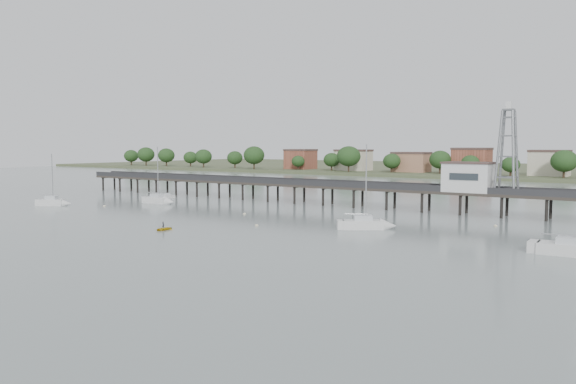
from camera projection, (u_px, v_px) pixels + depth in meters
name	position (u px, v px, depth m)	size (l,w,h in m)	color
ground_plane	(88.00, 253.00, 63.80)	(500.00, 500.00, 0.00)	slate
pier	(343.00, 187.00, 112.90)	(150.00, 5.00, 5.50)	#2D2823
pier_building	(468.00, 177.00, 98.63)	(8.40, 5.40, 5.30)	silver
lattice_tower	(507.00, 152.00, 94.62)	(3.20, 3.20, 15.50)	slate
sailboat_a	(56.00, 202.00, 113.57)	(6.65, 4.86, 10.99)	silver
sailboat_b	(161.00, 200.00, 117.77)	(7.62, 2.49, 12.53)	silver
sailboat_c	(371.00, 225.00, 81.77)	(7.80, 6.22, 12.99)	silver
white_tender	(169.00, 196.00, 130.59)	(3.27, 1.71, 1.21)	silver
yellow_dinghy	(163.00, 230.00, 80.86)	(1.94, 0.56, 2.72)	yellow
dinghy_occupant	(163.00, 230.00, 80.86)	(0.36, 0.98, 0.24)	black
mooring_buoys	(301.00, 221.00, 89.48)	(80.45, 20.44, 0.39)	beige
far_shore	(529.00, 170.00, 260.82)	(500.00, 170.00, 10.40)	#475133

